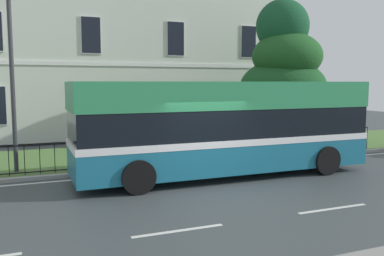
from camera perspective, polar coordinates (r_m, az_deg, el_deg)
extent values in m
cube|color=#3D4446|center=(11.14, 4.68, -9.78)|extent=(60.00, 56.00, 0.06)
cube|color=silver|center=(14.39, -1.91, -5.94)|extent=(54.00, 0.14, 0.01)
cube|color=silver|center=(8.80, -1.88, -13.98)|extent=(2.00, 0.12, 0.01)
cube|color=silver|center=(10.78, 18.86, -10.48)|extent=(2.00, 0.12, 0.01)
cube|color=#9E9E99|center=(14.81, -2.54, -5.36)|extent=(57.00, 0.24, 0.12)
cube|color=#517739|center=(17.46, -5.67, -3.60)|extent=(57.00, 5.43, 0.12)
cube|color=silver|center=(26.28, -10.33, 11.84)|extent=(17.80, 8.86, 11.03)
cube|color=white|center=(21.83, -7.82, 8.68)|extent=(17.80, 0.06, 0.20)
cube|color=#2D333D|center=(21.87, -7.71, 1.44)|extent=(1.10, 0.06, 2.20)
cube|color=white|center=(21.38, -13.53, 3.27)|extent=(1.02, 0.04, 1.85)
cube|color=black|center=(21.36, -13.52, 3.27)|extent=(0.92, 0.03, 1.75)
cube|color=white|center=(22.48, -2.23, 3.58)|extent=(1.02, 0.04, 1.85)
cube|color=black|center=(22.46, -2.21, 3.58)|extent=(0.92, 0.03, 1.75)
cube|color=white|center=(24.35, 7.69, 3.74)|extent=(1.02, 0.04, 1.85)
cube|color=black|center=(24.33, 7.71, 3.74)|extent=(0.92, 0.03, 1.75)
cube|color=white|center=(21.48, -13.77, 12.35)|extent=(1.02, 0.04, 1.85)
cube|color=black|center=(21.46, -13.76, 12.35)|extent=(0.92, 0.03, 1.75)
cube|color=white|center=(22.57, -2.26, 12.22)|extent=(1.02, 0.04, 1.85)
cube|color=black|center=(22.55, -2.25, 12.22)|extent=(0.92, 0.03, 1.75)
cube|color=white|center=(24.44, 7.81, 11.71)|extent=(1.02, 0.04, 1.85)
cube|color=black|center=(24.42, 7.83, 11.72)|extent=(0.92, 0.03, 1.75)
cube|color=black|center=(15.09, -0.90, -1.25)|extent=(17.36, 0.04, 0.04)
cube|color=black|center=(15.23, -0.89, -4.49)|extent=(17.36, 0.04, 0.04)
cylinder|color=black|center=(14.18, -23.96, -4.23)|extent=(0.02, 0.02, 0.95)
cylinder|color=black|center=(14.17, -22.11, -4.16)|extent=(0.02, 0.02, 0.95)
cylinder|color=black|center=(14.17, -20.26, -4.08)|extent=(0.02, 0.02, 0.95)
cylinder|color=black|center=(14.19, -18.41, -4.00)|extent=(0.02, 0.02, 0.95)
cylinder|color=black|center=(14.22, -16.57, -3.91)|extent=(0.02, 0.02, 0.95)
cylinder|color=black|center=(14.27, -14.74, -3.82)|extent=(0.02, 0.02, 0.95)
cylinder|color=black|center=(14.34, -12.93, -3.73)|extent=(0.02, 0.02, 0.95)
cylinder|color=black|center=(14.41, -11.13, -3.64)|extent=(0.02, 0.02, 0.95)
cylinder|color=black|center=(14.51, -9.36, -3.54)|extent=(0.02, 0.02, 0.95)
cylinder|color=black|center=(14.61, -7.60, -3.44)|extent=(0.02, 0.02, 0.95)
cylinder|color=black|center=(14.73, -5.88, -3.34)|extent=(0.02, 0.02, 0.95)
cylinder|color=black|center=(14.86, -4.19, -3.23)|extent=(0.02, 0.02, 0.95)
cylinder|color=black|center=(15.01, -2.52, -3.13)|extent=(0.02, 0.02, 0.95)
cylinder|color=black|center=(15.16, -0.90, -3.03)|extent=(0.02, 0.02, 0.95)
cylinder|color=black|center=(15.33, 0.70, -2.92)|extent=(0.02, 0.02, 0.95)
cylinder|color=black|center=(15.51, 2.26, -2.82)|extent=(0.02, 0.02, 0.95)
cylinder|color=black|center=(15.70, 3.78, -2.72)|extent=(0.02, 0.02, 0.95)
cylinder|color=black|center=(15.91, 5.26, -2.61)|extent=(0.02, 0.02, 0.95)
cylinder|color=black|center=(16.12, 6.71, -2.51)|extent=(0.02, 0.02, 0.95)
cylinder|color=black|center=(16.34, 8.11, -2.41)|extent=(0.02, 0.02, 0.95)
cylinder|color=black|center=(16.58, 9.48, -2.31)|extent=(0.02, 0.02, 0.95)
cylinder|color=black|center=(16.82, 10.81, -2.21)|extent=(0.02, 0.02, 0.95)
cylinder|color=black|center=(17.07, 12.10, -2.12)|extent=(0.02, 0.02, 0.95)
cylinder|color=black|center=(17.33, 13.35, -2.02)|extent=(0.02, 0.02, 0.95)
cylinder|color=black|center=(17.59, 14.56, -1.93)|extent=(0.02, 0.02, 0.95)
cylinder|color=black|center=(17.87, 15.74, -1.84)|extent=(0.02, 0.02, 0.95)
cylinder|color=black|center=(18.15, 16.88, -1.75)|extent=(0.02, 0.02, 0.95)
cylinder|color=black|center=(18.44, 17.98, -1.67)|extent=(0.02, 0.02, 0.95)
cylinder|color=black|center=(18.74, 19.05, -1.58)|extent=(0.02, 0.02, 0.95)
cylinder|color=black|center=(19.04, 20.09, -1.50)|extent=(0.02, 0.02, 0.95)
cylinder|color=black|center=(19.35, 21.10, -1.42)|extent=(0.02, 0.02, 0.95)
cylinder|color=black|center=(19.66, 22.07, -1.34)|extent=(0.02, 0.02, 0.95)
cylinder|color=black|center=(19.98, 23.01, -1.27)|extent=(0.02, 0.02, 0.95)
cylinder|color=#423328|center=(20.79, 11.99, 0.59)|extent=(0.55, 0.55, 1.82)
ellipsoid|color=#1E4424|center=(20.73, 11.38, 1.60)|extent=(4.23, 4.23, 2.55)
ellipsoid|color=#1C4F24|center=(20.85, 12.41, 5.61)|extent=(4.18, 4.18, 2.68)
ellipsoid|color=#1F5222|center=(20.66, 12.98, 9.62)|extent=(3.36, 3.36, 2.31)
ellipsoid|color=#184C2B|center=(21.00, 12.37, 13.57)|extent=(2.55, 2.55, 2.57)
cube|color=#1B6884|center=(13.60, 4.48, -3.39)|extent=(9.71, 2.42, 1.02)
cube|color=white|center=(13.52, 4.50, -1.44)|extent=(9.73, 2.44, 0.20)
cube|color=black|center=(13.46, 4.51, 0.75)|extent=(9.63, 2.38, 0.96)
cube|color=#2D8C55|center=(13.41, 4.55, 4.59)|extent=(9.71, 2.42, 0.85)
cube|color=black|center=(16.25, 20.07, 1.17)|extent=(0.06, 2.02, 0.88)
cube|color=black|center=(16.20, 20.19, 4.37)|extent=(0.06, 1.73, 0.54)
cylinder|color=silver|center=(16.96, 18.16, -2.74)|extent=(0.04, 0.20, 0.20)
cylinder|color=silver|center=(15.84, 21.77, -3.50)|extent=(0.04, 0.20, 0.20)
cylinder|color=black|center=(16.25, 12.78, -2.96)|extent=(0.96, 0.30, 0.96)
cylinder|color=black|center=(14.45, 18.03, -4.27)|extent=(0.96, 0.30, 0.96)
cylinder|color=black|center=(13.67, -9.90, -4.64)|extent=(0.96, 0.30, 0.96)
cylinder|color=black|center=(11.47, -7.42, -6.71)|extent=(0.96, 0.30, 0.96)
cylinder|color=#333338|center=(14.64, -23.52, 5.25)|extent=(0.14, 0.14, 5.59)
cylinder|color=#23472D|center=(14.73, -11.48, -3.62)|extent=(0.44, 0.44, 0.85)
ellipsoid|color=black|center=(14.65, -11.52, -1.68)|extent=(0.45, 0.45, 0.15)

